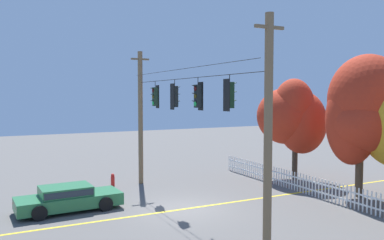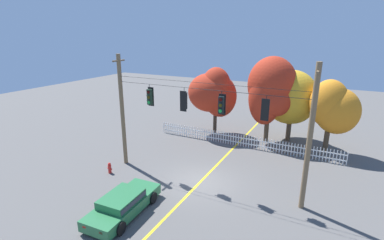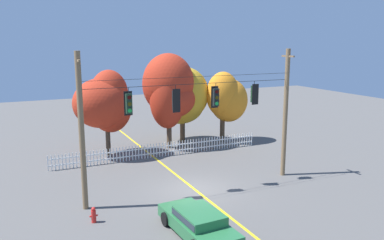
{
  "view_description": "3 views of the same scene",
  "coord_description": "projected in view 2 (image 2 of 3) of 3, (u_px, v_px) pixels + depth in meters",
  "views": [
    {
      "loc": [
        16.16,
        -7.82,
        5.2
      ],
      "look_at": [
        -0.3,
        0.5,
        4.08
      ],
      "focal_mm": 37.08,
      "sensor_mm": 36.0,
      "label": 1
    },
    {
      "loc": [
        6.91,
        -14.59,
        9.02
      ],
      "look_at": [
        -0.76,
        0.27,
        3.94
      ],
      "focal_mm": 26.48,
      "sensor_mm": 36.0,
      "label": 2
    },
    {
      "loc": [
        -9.01,
        -19.13,
        8.26
      ],
      "look_at": [
        0.11,
        0.65,
        3.89
      ],
      "focal_mm": 37.1,
      "sensor_mm": 36.0,
      "label": 3
    }
  ],
  "objects": [
    {
      "name": "autumn_maple_far_west",
      "position": [
        333.0,
        108.0,
        21.41
      ],
      "size": [
        3.65,
        2.64,
        5.83
      ],
      "color": "brown",
      "rests_on": "ground"
    },
    {
      "name": "traffic_signal_southbound_primary",
      "position": [
        266.0,
        109.0,
        14.88
      ],
      "size": [
        0.43,
        0.38,
        1.35
      ],
      "color": "black"
    },
    {
      "name": "autumn_maple_mid",
      "position": [
        271.0,
        92.0,
        23.6
      ],
      "size": [
        4.05,
        3.78,
        7.33
      ],
      "color": "brown",
      "rests_on": "ground"
    },
    {
      "name": "white_picket_fence",
      "position": [
        242.0,
        141.0,
        23.56
      ],
      "size": [
        15.55,
        0.06,
        1.04
      ],
      "color": "white",
      "rests_on": "ground"
    },
    {
      "name": "traffic_signal_eastbound_side",
      "position": [
        150.0,
        97.0,
        18.18
      ],
      "size": [
        0.43,
        0.38,
        1.44
      ],
      "color": "black"
    },
    {
      "name": "signal_support_span",
      "position": [
        201.0,
        122.0,
        16.9
      ],
      "size": [
        12.4,
        1.1,
        7.8
      ],
      "color": "brown",
      "rests_on": "ground"
    },
    {
      "name": "lane_centerline_stripe",
      "position": [
        201.0,
        182.0,
        18.06
      ],
      "size": [
        0.16,
        36.0,
        0.01
      ],
      "primitive_type": "cube",
      "color": "gold",
      "rests_on": "ground"
    },
    {
      "name": "traffic_signal_northbound_primary",
      "position": [
        184.0,
        101.0,
        17.05
      ],
      "size": [
        0.43,
        0.38,
        1.44
      ],
      "color": "black"
    },
    {
      "name": "ground",
      "position": [
        201.0,
        182.0,
        18.06
      ],
      "size": [
        80.0,
        80.0,
        0.0
      ],
      "primitive_type": "plane",
      "color": "#565451"
    },
    {
      "name": "autumn_maple_near_fence",
      "position": [
        214.0,
        93.0,
        25.67
      ],
      "size": [
        4.32,
        3.72,
        6.26
      ],
      "color": "#473828",
      "rests_on": "ground"
    },
    {
      "name": "parked_car",
      "position": [
        123.0,
        203.0,
        14.69
      ],
      "size": [
        2.14,
        4.66,
        1.15
      ],
      "color": "#286B3D",
      "rests_on": "ground"
    },
    {
      "name": "traffic_signal_westbound_side",
      "position": [
        221.0,
        105.0,
        16.01
      ],
      "size": [
        0.43,
        0.38,
        1.4
      ],
      "color": "black"
    },
    {
      "name": "fire_hydrant",
      "position": [
        110.0,
        168.0,
        19.11
      ],
      "size": [
        0.38,
        0.22,
        0.75
      ],
      "color": "red",
      "rests_on": "ground"
    },
    {
      "name": "autumn_oak_far_east",
      "position": [
        291.0,
        100.0,
        24.01
      ],
      "size": [
        4.19,
        3.98,
        6.23
      ],
      "color": "brown",
      "rests_on": "ground"
    }
  ]
}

